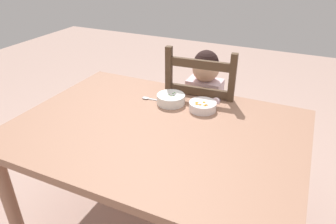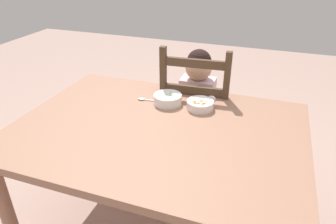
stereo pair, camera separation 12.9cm
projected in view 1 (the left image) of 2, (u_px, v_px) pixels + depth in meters
dining_table at (157, 141)px, 1.58m from camera, size 1.43×1.03×0.72m
dining_chair at (202, 121)px, 2.08m from camera, size 0.45×0.45×1.00m
child_figure at (203, 100)px, 2.00m from camera, size 0.32×0.31×0.95m
bowl_of_peas at (171, 99)px, 1.75m from camera, size 0.16×0.16×0.06m
bowl_of_carrots at (203, 106)px, 1.68m from camera, size 0.15×0.15×0.05m
spoon at (149, 99)px, 1.81m from camera, size 0.14×0.03×0.01m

